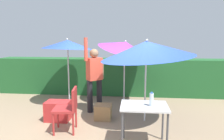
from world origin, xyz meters
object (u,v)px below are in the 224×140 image
at_px(person_vendor, 94,75).
at_px(crate_cardboard, 103,112).
at_px(folding_table, 144,110).
at_px(umbrella_rainbow, 67,45).
at_px(umbrella_orange, 147,49).
at_px(bottle_water, 152,99).
at_px(chair_plastic, 68,107).
at_px(umbrella_yellow, 125,47).
at_px(cooler_box, 58,111).

xyz_separation_m(person_vendor, crate_cardboard, (0.29, -0.51, -0.76)).
xyz_separation_m(person_vendor, folding_table, (1.17, -1.65, -0.29)).
height_order(umbrella_rainbow, folding_table, umbrella_rainbow).
relative_size(umbrella_orange, crate_cardboard, 5.47).
bearing_deg(bottle_water, chair_plastic, 164.09).
bearing_deg(umbrella_yellow, folding_table, -79.91).
bearing_deg(person_vendor, umbrella_rainbow, 147.46).
xyz_separation_m(umbrella_rainbow, crate_cardboard, (1.14, -1.05, -1.51)).
height_order(umbrella_orange, folding_table, umbrella_orange).
height_order(umbrella_yellow, person_vendor, umbrella_yellow).
bearing_deg(cooler_box, person_vendor, 43.39).
bearing_deg(folding_table, person_vendor, 125.29).
relative_size(crate_cardboard, folding_table, 0.47).
bearing_deg(crate_cardboard, person_vendor, 119.65).
relative_size(umbrella_yellow, person_vendor, 1.08).
bearing_deg(bottle_water, umbrella_orange, 91.76).
relative_size(umbrella_rainbow, crate_cardboard, 4.96).
bearing_deg(bottle_water, folding_table, 167.18).
xyz_separation_m(chair_plastic, crate_cardboard, (0.59, 0.71, -0.34)).
bearing_deg(person_vendor, bottle_water, -52.53).
xyz_separation_m(person_vendor, cooler_box, (-0.72, -0.68, -0.71)).
height_order(umbrella_rainbow, chair_plastic, umbrella_rainbow).
relative_size(umbrella_rainbow, bottle_water, 7.77).
relative_size(umbrella_orange, person_vendor, 1.09).
distance_m(umbrella_rainbow, bottle_water, 3.19).
distance_m(cooler_box, bottle_water, 2.33).
bearing_deg(folding_table, umbrella_yellow, 100.09).
height_order(crate_cardboard, bottle_water, bottle_water).
bearing_deg(umbrella_yellow, bottle_water, -77.39).
xyz_separation_m(person_vendor, bottle_water, (1.29, -1.68, -0.09)).
distance_m(chair_plastic, cooler_box, 0.74).
height_order(umbrella_orange, chair_plastic, umbrella_orange).
relative_size(chair_plastic, folding_table, 1.11).
bearing_deg(cooler_box, umbrella_rainbow, 95.56).
distance_m(umbrella_orange, cooler_box, 2.43).
bearing_deg(umbrella_orange, cooler_box, -176.00).
height_order(umbrella_yellow, folding_table, umbrella_yellow).
bearing_deg(umbrella_rainbow, umbrella_yellow, 9.18).
distance_m(umbrella_rainbow, crate_cardboard, 2.17).
xyz_separation_m(umbrella_orange, person_vendor, (-1.25, 0.55, -0.69)).
distance_m(umbrella_orange, chair_plastic, 2.03).
xyz_separation_m(crate_cardboard, folding_table, (0.88, -1.14, 0.47)).
height_order(umbrella_rainbow, crate_cardboard, umbrella_rainbow).
height_order(umbrella_orange, crate_cardboard, umbrella_orange).
relative_size(cooler_box, folding_table, 0.68).
relative_size(person_vendor, crate_cardboard, 5.01).
distance_m(cooler_box, folding_table, 2.17).
bearing_deg(umbrella_orange, umbrella_rainbow, 152.62).
bearing_deg(bottle_water, umbrella_yellow, 102.61).
relative_size(umbrella_orange, bottle_water, 8.56).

